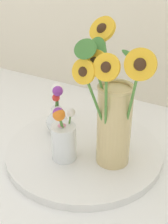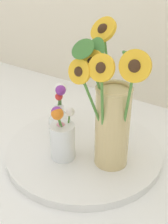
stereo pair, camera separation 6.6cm
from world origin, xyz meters
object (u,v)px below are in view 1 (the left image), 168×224
serving_tray (84,151)px  vase_bulb_right (57,115)px  mason_jar_sunflowers (112,113)px  vase_small_center (63,138)px

serving_tray → vase_bulb_right: vase_bulb_right is taller
serving_tray → vase_bulb_right: (-0.12, 0.04, 0.08)m
mason_jar_sunflowers → vase_bulb_right: mason_jar_sunflowers is taller
vase_bulb_right → mason_jar_sunflowers: bearing=-14.6°
mason_jar_sunflowers → vase_bulb_right: 0.25m
vase_small_center → vase_bulb_right: 0.15m
mason_jar_sunflowers → vase_small_center: (-0.13, -0.06, -0.09)m
mason_jar_sunflowers → vase_bulb_right: bearing=165.4°
serving_tray → vase_small_center: size_ratio=2.80×
serving_tray → vase_small_center: (-0.03, -0.07, 0.08)m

